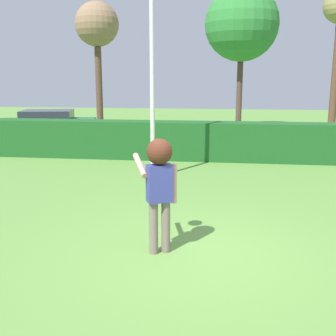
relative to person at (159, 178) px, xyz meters
name	(u,v)px	position (x,y,z in m)	size (l,w,h in m)	color
ground_plane	(192,254)	(0.51, 0.01, -1.21)	(60.00, 60.00, 0.00)	#629340
person	(159,178)	(0.00, 0.00, 0.00)	(0.76, 0.65, 1.82)	slate
frisbee	(164,169)	(-0.01, 0.60, 0.02)	(0.27, 0.26, 0.08)	red
lamppost	(152,57)	(-0.92, 4.83, 2.01)	(0.24, 0.24, 5.82)	silver
hedge_row	(209,141)	(0.51, 7.60, -0.58)	(28.36, 0.90, 1.26)	#1D5621
parked_car_green	(48,123)	(-6.89, 11.72, -0.52)	(4.46, 2.55, 1.25)	#1E6633
birch_tree	(242,24)	(1.73, 14.98, 3.96)	(3.54, 3.54, 6.96)	brown
oak_tree	(97,27)	(-5.27, 14.49, 3.88)	(2.14, 2.14, 6.30)	brown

